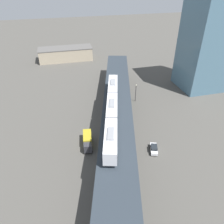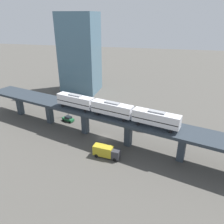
# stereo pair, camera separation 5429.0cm
# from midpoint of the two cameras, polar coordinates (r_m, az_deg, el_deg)

# --- Properties ---
(ground_plane) EXTENTS (400.00, 400.00, 0.00)m
(ground_plane) POSITION_cam_midpoint_polar(r_m,az_deg,el_deg) (61.78, -24.21, -16.67)
(ground_plane) COLOR #4C4944
(elevated_viaduct) EXTENTS (33.19, 90.80, 8.57)m
(elevated_viaduct) POSITION_cam_midpoint_polar(r_m,az_deg,el_deg) (57.39, -25.34, -11.12)
(elevated_viaduct) COLOR #283039
(elevated_viaduct) RESTS_ON ground
(subway_train) EXTENTS (12.85, 36.55, 4.45)m
(subway_train) POSITION_cam_midpoint_polar(r_m,az_deg,el_deg) (52.02, -24.75, -9.81)
(subway_train) COLOR silver
(subway_train) RESTS_ON elevated_viaduct
(street_car_white) EXTENTS (3.11, 4.74, 1.89)m
(street_car_white) POSITION_cam_midpoint_polar(r_m,az_deg,el_deg) (61.26, -12.06, -14.02)
(street_car_white) COLOR silver
(street_car_white) RESTS_ON ground
(street_car_green) EXTENTS (3.23, 4.75, 1.89)m
(street_car_green) POSITION_cam_midpoint_polar(r_m,az_deg,el_deg) (74.95, -30.06, -9.37)
(street_car_green) COLOR #1E6638
(street_car_green) RESTS_ON ground
(delivery_truck) EXTENTS (3.18, 7.43, 3.20)m
(delivery_truck) POSITION_cam_midpoint_polar(r_m,az_deg,el_deg) (53.65, -27.56, -22.15)
(delivery_truck) COLOR #333338
(delivery_truck) RESTS_ON ground
(street_lamp) EXTENTS (0.44, 0.44, 6.94)m
(street_lamp) POSITION_cam_midpoint_polar(r_m,az_deg,el_deg) (76.70, -29.65, -5.76)
(street_lamp) COLOR black
(street_lamp) RESTS_ON ground
(office_tower) EXTENTS (16.00, 16.00, 36.00)m
(office_tower) POSITION_cam_midpoint_polar(r_m,az_deg,el_deg) (96.87, -22.34, 10.28)
(office_tower) COLOR slate
(office_tower) RESTS_ON ground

